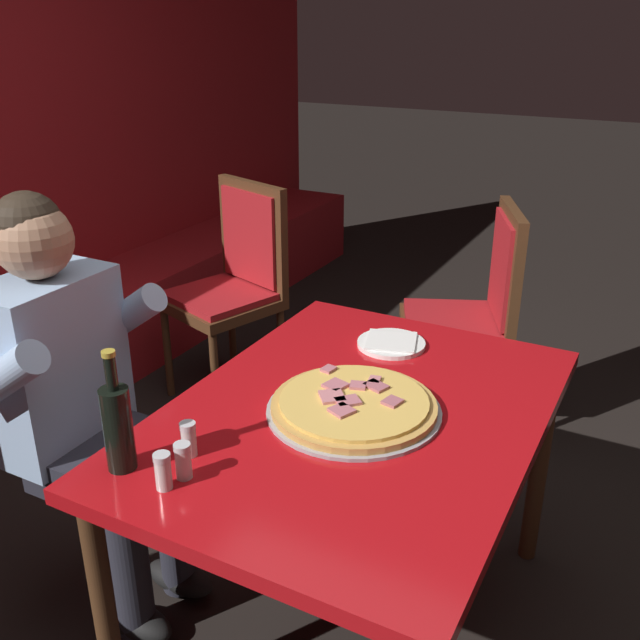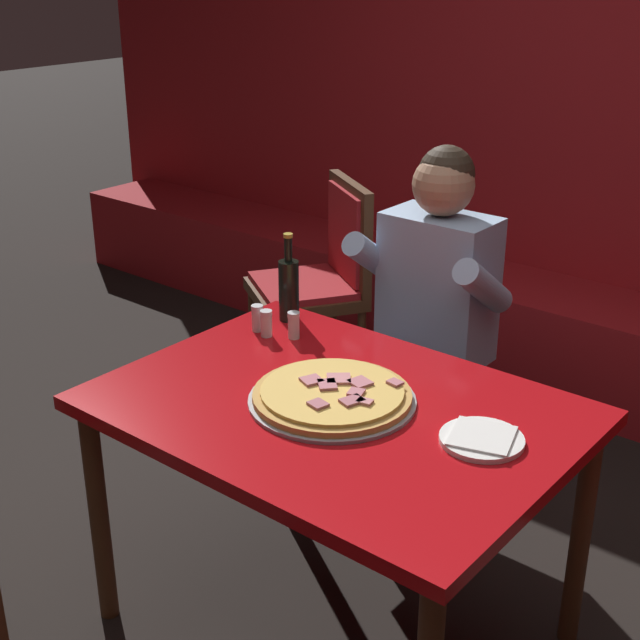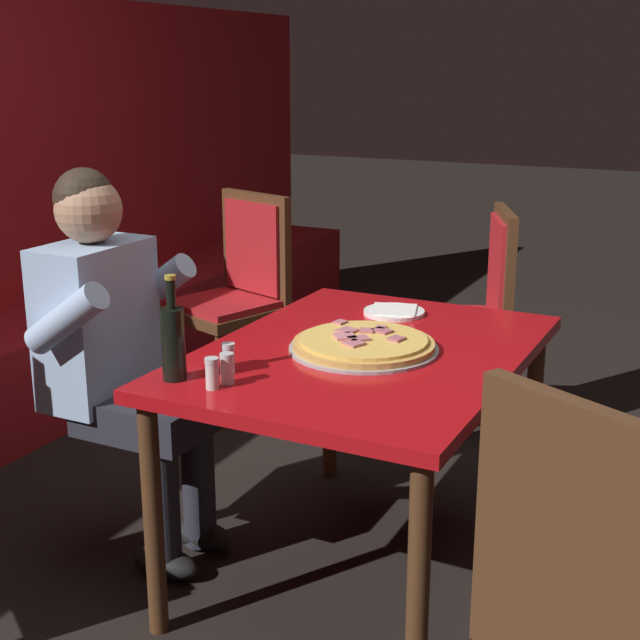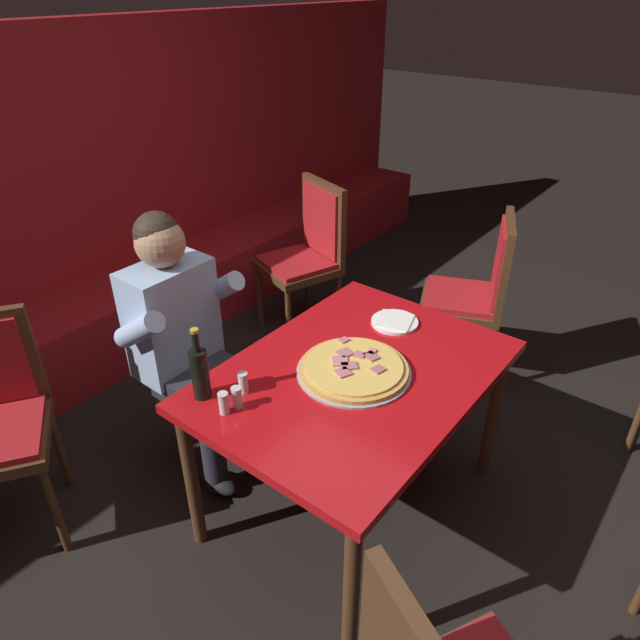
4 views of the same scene
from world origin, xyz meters
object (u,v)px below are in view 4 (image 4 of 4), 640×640
shaker_oregano (237,398)px  shaker_red_pepper_flakes (224,404)px  beer_bottle (200,372)px  dining_chair_far_left (477,288)px  plate_white_paper (395,322)px  diner_seated_blue_shirt (186,339)px  main_dining_table (355,387)px  shaker_parmesan (243,384)px  pizza (353,369)px  dining_chair_near_left (308,249)px

shaker_oregano → shaker_red_pepper_flakes: size_ratio=1.00×
beer_bottle → dining_chair_far_left: beer_bottle is taller
plate_white_paper → beer_bottle: (-0.88, 0.29, 0.10)m
shaker_red_pepper_flakes → diner_seated_blue_shirt: diner_seated_blue_shirt is taller
main_dining_table → plate_white_paper: 0.42m
shaker_red_pepper_flakes → shaker_parmesan: bearing=13.0°
shaker_oregano → pizza: bearing=-25.8°
pizza → shaker_parmesan: bearing=144.7°
pizza → dining_chair_far_left: 1.31m
pizza → plate_white_paper: (0.41, 0.07, -0.01)m
diner_seated_blue_shirt → dining_chair_near_left: size_ratio=1.27×
plate_white_paper → shaker_parmesan: shaker_parmesan is taller
beer_bottle → shaker_oregano: (0.03, -0.15, -0.07)m
main_dining_table → dining_chair_far_left: 1.28m
diner_seated_blue_shirt → dining_chair_far_left: (1.49, -0.71, -0.14)m
beer_bottle → shaker_red_pepper_flakes: 0.15m
shaker_oregano → dining_chair_far_left: size_ratio=0.09×
shaker_oregano → dining_chair_near_left: (1.52, 0.91, -0.21)m
shaker_parmesan → beer_bottle: bearing=136.6°
pizza → dining_chair_far_left: (1.29, 0.05, -0.20)m
shaker_parmesan → dining_chair_far_left: dining_chair_far_left is taller
plate_white_paper → diner_seated_blue_shirt: size_ratio=0.16×
plate_white_paper → dining_chair_far_left: size_ratio=0.21×
main_dining_table → shaker_parmesan: size_ratio=14.47×
main_dining_table → plate_white_paper: (0.40, 0.07, 0.09)m
plate_white_paper → dining_chair_far_left: bearing=-1.2°
main_dining_table → beer_bottle: 0.63m
dining_chair_near_left → dining_chair_far_left: bearing=-79.3°
pizza → shaker_red_pepper_flakes: size_ratio=5.25×
shaker_parmesan → dining_chair_near_left: (1.44, 0.87, -0.21)m
dining_chair_near_left → shaker_oregano: bearing=-149.0°
plate_white_paper → shaker_red_pepper_flakes: size_ratio=2.44×
shaker_oregano → dining_chair_near_left: 1.78m
shaker_red_pepper_flakes → dining_chair_far_left: size_ratio=0.09×
beer_bottle → shaker_red_pepper_flakes: size_ratio=3.40×
beer_bottle → diner_seated_blue_shirt: (0.26, 0.41, -0.16)m
plate_white_paper → dining_chair_near_left: (0.67, 1.05, -0.18)m
shaker_red_pepper_flakes → dining_chair_near_left: bearing=29.8°
shaker_oregano → shaker_red_pepper_flakes: bearing=164.6°
pizza → dining_chair_far_left: bearing=2.2°
shaker_oregano → shaker_parmesan: bearing=29.9°
beer_bottle → dining_chair_far_left: 1.80m
beer_bottle → plate_white_paper: bearing=-18.1°
shaker_oregano → diner_seated_blue_shirt: bearing=67.9°
plate_white_paper → shaker_oregano: bearing=170.6°
pizza → shaker_red_pepper_flakes: 0.53m
dining_chair_far_left → shaker_red_pepper_flakes: bearing=174.4°
shaker_parmesan → diner_seated_blue_shirt: 0.54m
main_dining_table → shaker_red_pepper_flakes: 0.56m
pizza → dining_chair_near_left: (1.09, 1.12, -0.19)m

